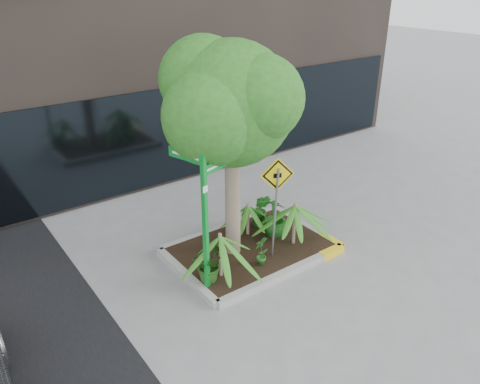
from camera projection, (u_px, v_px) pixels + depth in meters
ground at (252, 262)px, 9.65m from camera, size 80.00×80.00×0.00m
planter at (253, 248)px, 9.93m from camera, size 3.35×2.36×0.15m
tree at (231, 104)px, 8.44m from camera, size 2.98×2.64×4.47m
palm_front at (295, 206)px, 9.67m from camera, size 1.07×1.07×1.19m
palm_left at (220, 236)px, 8.62m from camera, size 1.03×1.03×1.15m
palm_back at (248, 205)px, 10.09m from camera, size 0.85×0.85×0.94m
shrub_a at (208, 263)px, 8.72m from camera, size 0.88×0.88×0.70m
shrub_b at (275, 217)px, 10.18m from camera, size 0.65×0.65×0.89m
shrub_c at (261, 251)px, 9.18m from camera, size 0.46×0.46×0.62m
shrub_d at (261, 210)px, 10.55m from camera, size 0.63×0.63×0.82m
street_sign_post at (204, 208)px, 8.07m from camera, size 0.97×0.81×2.80m
cattle_sign at (276, 192)px, 8.88m from camera, size 0.63×0.29×2.19m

